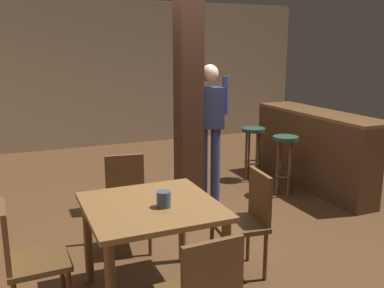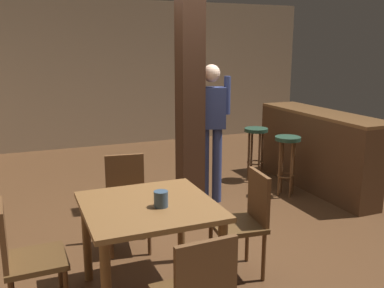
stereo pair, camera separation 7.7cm
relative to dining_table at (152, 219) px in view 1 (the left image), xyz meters
The scene contains 12 objects.
ground_plane 1.52m from the dining_table, 43.01° to the left, with size 10.80×10.80×0.00m, color #4C301C.
wall_back 5.59m from the dining_table, 79.50° to the left, with size 8.00×0.10×2.80m, color gray.
pillar 2.16m from the dining_table, 59.21° to the left, with size 0.28×0.28×2.80m, color #382114.
dining_table is the anchor object (origin of this frame).
chair_north 0.93m from the dining_table, 87.28° to the left, with size 0.47×0.47×0.89m.
chair_east 0.87m from the dining_table, ahead, with size 0.46×0.46×0.89m.
chair_west 0.92m from the dining_table, behind, with size 0.43×0.43×0.89m.
napkin_cup 0.22m from the dining_table, 54.26° to the right, with size 0.11×0.11×0.12m, color #33475B.
standing_person 2.20m from the dining_table, 52.90° to the left, with size 0.47×0.29×1.72m.
bar_counter 3.33m from the dining_table, 30.56° to the left, with size 0.56×2.18×1.06m.
bar_stool_near 2.81m from the dining_table, 34.00° to the left, with size 0.33×0.33×0.79m.
bar_stool_mid 3.25m from the dining_table, 45.17° to the left, with size 0.34×0.34×0.78m.
Camera 1 is at (-1.93, -3.86, 1.93)m, focal length 40.00 mm.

